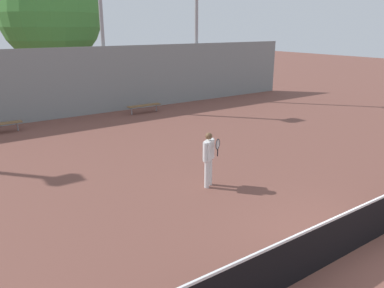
{
  "coord_description": "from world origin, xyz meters",
  "views": [
    {
      "loc": [
        -6.76,
        -3.75,
        4.57
      ],
      "look_at": [
        -0.24,
        5.68,
        0.97
      ],
      "focal_mm": 35.0,
      "sensor_mm": 36.0,
      "label": 1
    }
  ],
  "objects": [
    {
      "name": "tennis_player",
      "position": [
        -0.48,
        4.47,
        0.95
      ],
      "size": [
        0.56,
        0.52,
        1.66
      ],
      "rotation": [
        0.0,
        0.0,
        0.53
      ],
      "color": "silver",
      "rests_on": "ground_plane"
    },
    {
      "name": "light_pole_far_right",
      "position": [
        1.22,
        16.29,
        5.74
      ],
      "size": [
        0.9,
        0.6,
        9.08
      ],
      "color": "#939399",
      "rests_on": "ground_plane"
    },
    {
      "name": "bench_adjacent_court",
      "position": [
        2.62,
        14.48,
        0.4
      ],
      "size": [
        1.91,
        0.4,
        0.44
      ],
      "color": "brown",
      "rests_on": "ground_plane"
    },
    {
      "name": "back_fence",
      "position": [
        0.0,
        15.8,
        1.79
      ],
      "size": [
        28.14,
        0.06,
        3.59
      ],
      "color": "gray",
      "rests_on": "ground_plane"
    },
    {
      "name": "tennis_net",
      "position": [
        0.0,
        0.0,
        0.53
      ],
      "size": [
        11.16,
        0.09,
        1.05
      ],
      "color": "#99999E",
      "rests_on": "ground_plane"
    },
    {
      "name": "ground_plane",
      "position": [
        0.0,
        0.0,
        0.0
      ],
      "size": [
        100.0,
        100.0,
        0.0
      ],
      "primitive_type": "plane",
      "color": "brown"
    },
    {
      "name": "tree_green_tall",
      "position": [
        0.32,
        22.78,
        5.4
      ],
      "size": [
        6.62,
        6.62,
        8.71
      ],
      "color": "brown",
      "rests_on": "ground_plane"
    }
  ]
}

